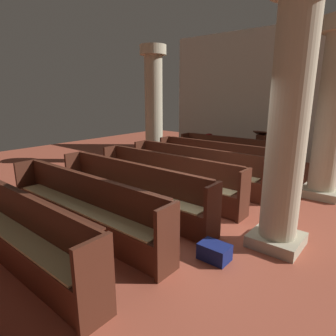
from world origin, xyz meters
TOP-DOWN VIEW (x-y plane):
  - ground_plane at (0.00, 0.00)m, footprint 19.20×19.20m
  - back_wall at (0.00, 6.08)m, footprint 10.00×0.16m
  - pew_row_0 at (-1.04, 3.64)m, footprint 3.77×0.46m
  - pew_row_1 at (-1.04, 2.55)m, footprint 3.77×0.46m
  - pew_row_2 at (-1.04, 1.46)m, footprint 3.77×0.47m
  - pew_row_3 at (-1.04, 0.37)m, footprint 3.77×0.46m
  - pew_row_4 at (-1.04, -0.72)m, footprint 3.77×0.46m
  - pew_row_5 at (-1.04, -1.81)m, footprint 3.77×0.47m
  - pew_row_6 at (-1.04, -2.91)m, footprint 3.77×0.46m
  - pillar_aisle_side at (1.62, 2.66)m, footprint 0.84×0.84m
  - pillar_far_side at (-3.66, 2.85)m, footprint 0.84×0.84m
  - pillar_aisle_rear at (1.62, -0.19)m, footprint 0.79×0.79m
  - lectern at (-0.76, 4.99)m, footprint 0.48×0.45m
  - hymn_book at (-2.08, 3.83)m, footprint 0.13×0.19m
  - kneeler_box_navy at (1.09, -1.14)m, footprint 0.42×0.30m

SIDE VIEW (x-z plane):
  - ground_plane at x=0.00m, z-range 0.00..0.00m
  - kneeler_box_navy at x=1.09m, z-range 0.00..0.23m
  - lectern at x=-0.76m, z-range -0.09..0.99m
  - pew_row_0 at x=-1.04m, z-range 0.02..0.98m
  - pew_row_1 at x=-1.04m, z-range 0.02..0.98m
  - pew_row_2 at x=-1.04m, z-range 0.02..0.98m
  - pew_row_3 at x=-1.04m, z-range 0.02..0.98m
  - pew_row_4 at x=-1.04m, z-range 0.02..0.98m
  - pew_row_5 at x=-1.04m, z-range 0.02..0.98m
  - pew_row_6 at x=-1.04m, z-range 0.02..0.98m
  - hymn_book at x=-2.08m, z-range 0.96..0.98m
  - pillar_aisle_side at x=1.62m, z-range 0.07..3.83m
  - pillar_far_side at x=-3.66m, z-range 0.07..3.83m
  - pillar_aisle_rear at x=1.62m, z-range 0.07..3.83m
  - back_wall at x=0.00m, z-range 0.00..4.50m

